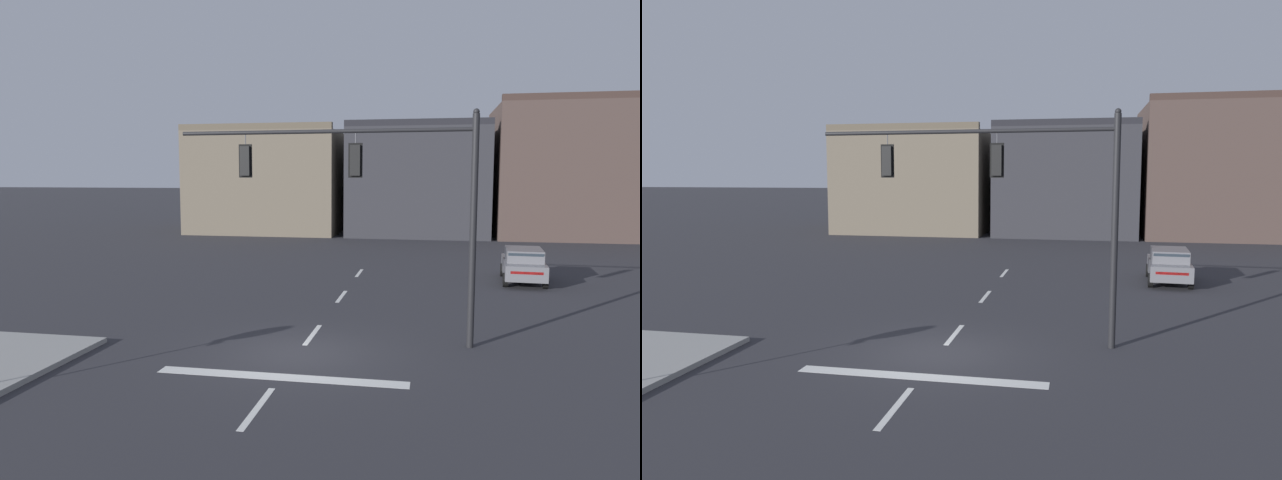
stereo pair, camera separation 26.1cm
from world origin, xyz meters
TOP-DOWN VIEW (x-y plane):
  - ground_plane at (0.00, 0.00)m, footprint 400.00×400.00m
  - stop_bar_paint at (0.00, -2.00)m, footprint 6.40×0.50m
  - lane_centreline at (0.00, 2.00)m, footprint 0.16×26.40m
  - signal_mast_near_side at (2.14, 1.63)m, footprint 9.01×0.55m
  - car_lot_nearside at (7.89, 12.85)m, footprint 2.16×4.55m
  - building_row at (10.41, 35.97)m, footprint 59.65×13.02m

SIDE VIEW (x-z plane):
  - ground_plane at x=0.00m, z-range 0.00..0.00m
  - lane_centreline at x=0.00m, z-range 0.00..0.01m
  - stop_bar_paint at x=0.00m, z-range 0.00..0.01m
  - car_lot_nearside at x=7.89m, z-range 0.05..1.66m
  - building_row at x=10.41m, z-range -0.87..10.12m
  - signal_mast_near_side at x=2.14m, z-range 1.28..8.17m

